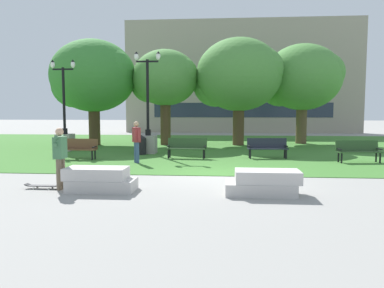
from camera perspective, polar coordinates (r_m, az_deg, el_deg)
name	(u,v)px	position (r m, az deg, el deg)	size (l,w,h in m)	color
ground_plane	(220,176)	(12.48, 4.36, -4.94)	(140.00, 140.00, 0.00)	gray
grass_lawn	(221,147)	(22.40, 4.50, -0.42)	(40.00, 20.00, 0.02)	#3D752D
concrete_block_center	(100,180)	(10.52, -13.91, -5.29)	(1.88, 0.90, 0.64)	#BCB7B2
concrete_block_left	(263,183)	(9.93, 10.83, -5.85)	(1.91, 0.90, 0.64)	#BCB7B2
person_skateboarder	(60,154)	(10.93, -19.45, -1.48)	(0.26, 0.56, 1.71)	brown
skateboard	(43,186)	(11.30, -21.75, -5.93)	(1.02, 0.25, 0.14)	black
park_bench_near_left	(187,147)	(16.94, -0.79, -0.42)	(1.83, 0.66, 0.90)	#284723
park_bench_near_right	(267,147)	(17.30, 11.40, -0.40)	(1.83, 0.64, 0.90)	#1E232D
park_bench_far_left	(77,147)	(17.38, -17.08, -0.51)	(1.83, 0.65, 0.90)	brown
park_bench_far_right	(358,150)	(17.05, 24.00, -0.83)	(1.85, 0.72, 0.90)	#284723
lamp_post_right	(65,132)	(21.10, -18.81, 1.68)	(1.32, 0.80, 4.82)	gray
lamp_post_left	(148,133)	(18.96, -6.71, 1.69)	(1.32, 0.80, 5.07)	gray
tree_near_left	(92,77)	(24.36, -14.94, 9.84)	(5.50, 5.24, 6.52)	#42301E
tree_far_right	(301,78)	(25.50, 16.34, 9.57)	(5.24, 4.99, 6.41)	brown
tree_far_left	(164,79)	(23.66, -4.22, 9.86)	(4.28, 4.07, 5.92)	#4C3823
tree_near_right	(238,76)	(23.58, 7.00, 10.27)	(5.53, 5.26, 6.59)	#4C3823
trash_bin	(141,145)	(18.49, -7.73, -0.10)	(0.49, 0.49, 0.96)	black
person_bystander_near_lawn	(136,140)	(15.57, -8.46, 0.67)	(0.45, 0.57, 1.71)	#384C7A
building_facade_distant	(242,77)	(36.98, 7.67, 10.13)	(22.73, 1.03, 10.84)	gray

